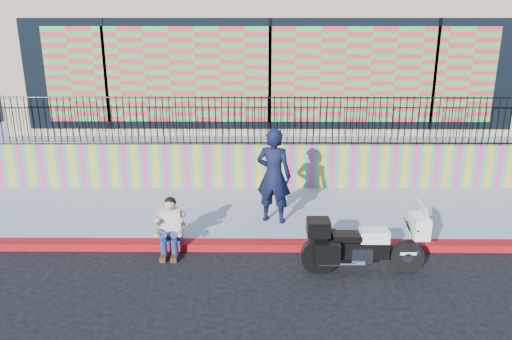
{
  "coord_description": "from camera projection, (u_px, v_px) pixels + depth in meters",
  "views": [
    {
      "loc": [
        -0.26,
        -8.73,
        4.31
      ],
      "look_at": [
        -0.33,
        1.2,
        1.22
      ],
      "focal_mm": 35.0,
      "sensor_mm": 36.0,
      "label": 1
    }
  ],
  "objects": [
    {
      "name": "ground",
      "position": [
        273.0,
        249.0,
        9.62
      ],
      "size": [
        90.0,
        90.0,
        0.0
      ],
      "primitive_type": "plane",
      "color": "black",
      "rests_on": "ground"
    },
    {
      "name": "red_curb",
      "position": [
        273.0,
        245.0,
        9.6
      ],
      "size": [
        16.0,
        0.3,
        0.15
      ],
      "primitive_type": "cube",
      "color": "#A60B17",
      "rests_on": "ground"
    },
    {
      "name": "sidewalk",
      "position": [
        271.0,
        213.0,
        11.17
      ],
      "size": [
        16.0,
        3.0,
        0.15
      ],
      "primitive_type": "cube",
      "color": "#8B91A7",
      "rests_on": "ground"
    },
    {
      "name": "mural_wall",
      "position": [
        270.0,
        166.0,
        12.51
      ],
      "size": [
        16.0,
        0.2,
        1.1
      ],
      "primitive_type": "cube",
      "color": "#DB3974",
      "rests_on": "sidewalk"
    },
    {
      "name": "metal_fence",
      "position": [
        270.0,
        121.0,
        12.17
      ],
      "size": [
        15.8,
        0.04,
        1.2
      ],
      "primitive_type": null,
      "color": "black",
      "rests_on": "mural_wall"
    },
    {
      "name": "elevated_platform",
      "position": [
        267.0,
        126.0,
        17.41
      ],
      "size": [
        16.0,
        10.0,
        1.25
      ],
      "primitive_type": "cube",
      "color": "#8B91A7",
      "rests_on": "ground"
    },
    {
      "name": "storefront_building",
      "position": [
        268.0,
        49.0,
        16.42
      ],
      "size": [
        14.0,
        8.06,
        4.0
      ],
      "color": "tan",
      "rests_on": "elevated_platform"
    },
    {
      "name": "police_motorcycle",
      "position": [
        362.0,
        243.0,
        8.6
      ],
      "size": [
        2.11,
        0.7,
        1.31
      ],
      "color": "black",
      "rests_on": "ground"
    },
    {
      "name": "police_officer",
      "position": [
        274.0,
        176.0,
        10.26
      ],
      "size": [
        0.84,
        0.67,
        2.0
      ],
      "primitive_type": "imported",
      "rotation": [
        0.0,
        0.0,
        2.84
      ],
      "color": "black",
      "rests_on": "sidewalk"
    },
    {
      "name": "seated_man",
      "position": [
        170.0,
        232.0,
        9.29
      ],
      "size": [
        0.54,
        0.71,
        1.06
      ],
      "color": "navy",
      "rests_on": "ground"
    }
  ]
}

